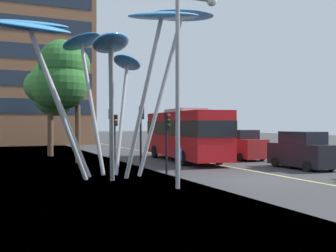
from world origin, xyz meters
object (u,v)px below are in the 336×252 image
Objects in this scene: car_parked_mid at (302,151)px; street_lamp at (187,64)px; leaf_sculpture at (98,43)px; traffic_light_kerb_far at (141,123)px; pedestrian at (178,160)px; red_bus at (185,132)px; car_side_street at (202,143)px; traffic_light_kerb_near at (167,130)px; traffic_light_opposite at (110,122)px; traffic_light_island_mid at (115,127)px; car_parked_far at (240,145)px.

street_lamp reaches higher than car_parked_mid.
traffic_light_kerb_far is at bearing 50.11° from leaf_sculpture.
red_bus is at bearing 61.54° from pedestrian.
street_lamp is (-9.50, -16.12, 4.15)m from car_side_street.
car_parked_mid reaches higher than car_side_street.
street_lamp reaches higher than traffic_light_kerb_near.
traffic_light_kerb_far is (-3.94, -1.78, 0.68)m from red_bus.
car_parked_mid is at bearing -58.47° from traffic_light_opposite.
traffic_light_island_mid is at bearing 68.49° from leaf_sculpture.
red_bus is 6.67× the size of pedestrian.
traffic_light_kerb_far is at bearing 81.78° from street_lamp.
car_parked_far reaches higher than car_side_street.
red_bus is 2.95× the size of traffic_light_kerb_far.
traffic_light_island_mid is (-4.47, 2.19, 0.37)m from red_bus.
car_side_street is at bearing 59.49° from street_lamp.
car_side_street is (8.19, 7.02, -1.73)m from traffic_light_kerb_far.
car_parked_far is 1.05× the size of car_side_street.
traffic_light_kerb_far reaches higher than pedestrian.
traffic_light_island_mid is 9.28m from car_parked_far.
leaf_sculpture is (-7.91, -6.52, 4.52)m from red_bus.
car_parked_far is (8.13, -6.24, -1.72)m from traffic_light_opposite.
traffic_light_opposite is at bearing 123.77° from red_bus.
traffic_light_kerb_near reaches higher than car_parked_far.
pedestrian is (-8.42, -7.10, -0.21)m from car_parked_far.
traffic_light_opposite is at bearing 88.72° from pedestrian.
traffic_light_kerb_far is 9.51m from street_lamp.
street_lamp is (-9.39, -3.63, 4.10)m from car_parked_mid.
traffic_light_island_mid reaches higher than car_parked_mid.
traffic_light_island_mid is at bearing 92.02° from pedestrian.
street_lamp is at bearing -120.51° from car_side_street.
car_side_street is at bearing 90.53° from car_parked_far.
car_parked_far is 11.02m from pedestrian.
leaf_sculpture is at bearing 176.55° from car_parked_mid.
traffic_light_kerb_near is at bearing 91.65° from pedestrian.
traffic_light_kerb_near is at bearing -123.13° from red_bus.
red_bus is at bearing 56.87° from traffic_light_kerb_near.
leaf_sculpture reaches higher than traffic_light_kerb_far.
leaf_sculpture reaches higher than car_parked_mid.
car_parked_mid is (12.04, -0.73, -5.52)m from leaf_sculpture.
leaf_sculpture is at bearing -108.42° from traffic_light_opposite.
street_lamp is at bearing -115.78° from red_bus.
pedestrian is (-8.26, -0.37, -0.20)m from car_parked_mid.
red_bus is 3.36× the size of traffic_light_island_mid.
red_bus is 4.38m from traffic_light_kerb_far.
traffic_light_kerb_far is at bearing 87.25° from traffic_light_kerb_near.
traffic_light_island_mid is 0.41× the size of street_lamp.
traffic_light_kerb_near reaches higher than pedestrian.
leaf_sculpture is at bearing -135.93° from car_side_street.
car_parked_far is at bearing 26.19° from leaf_sculpture.
pedestrian is at bearing -88.35° from traffic_light_kerb_near.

